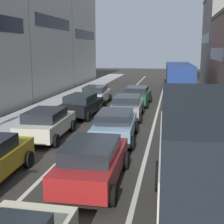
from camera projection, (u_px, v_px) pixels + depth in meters
The scene contains 14 objects.
sidewalk_left at pixel (44, 108), 23.93m from camera, with size 2.60×64.00×0.14m, color #AAAAAA.
lane_stripe_left at pixel (110, 111), 23.03m from camera, with size 0.16×60.00×0.01m, color silver.
lane_stripe_right at pixel (157, 113), 22.40m from camera, with size 0.16×60.00×0.01m, color silver.
building_row_left at pixel (1, 35), 27.43m from camera, with size 7.20×43.90×12.76m.
removalist_box_truck at pixel (217, 168), 6.82m from camera, with size 2.88×7.77×3.58m.
sedan_centre_lane_second at pixel (93, 161), 10.60m from camera, with size 2.12×4.33×1.49m.
hatchback_centre_lane_third at pixel (115, 125), 15.64m from camera, with size 2.24×4.39×1.49m.
sedan_left_lane_third at pixel (47, 123), 16.00m from camera, with size 2.20×4.37×1.49m.
coupe_centre_lane_fourth at pixel (127, 106), 20.71m from camera, with size 2.20×4.37×1.49m.
sedan_left_lane_fourth at pixel (81, 105), 21.23m from camera, with size 2.24×4.39×1.49m.
sedan_centre_lane_fifth at pixel (137, 95), 25.47m from camera, with size 2.15×4.35×1.49m.
sedan_left_lane_fifth at pixel (96, 94), 25.87m from camera, with size 2.18×4.36×1.49m.
sedan_right_lane_behind_truck at pixel (186, 133), 14.08m from camera, with size 2.20×4.37×1.49m.
bus_mid_queue_primary at pixel (179, 75), 32.78m from camera, with size 3.07×10.58×2.90m.
Camera 1 is at (2.69, -2.16, 4.49)m, focal length 51.15 mm.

